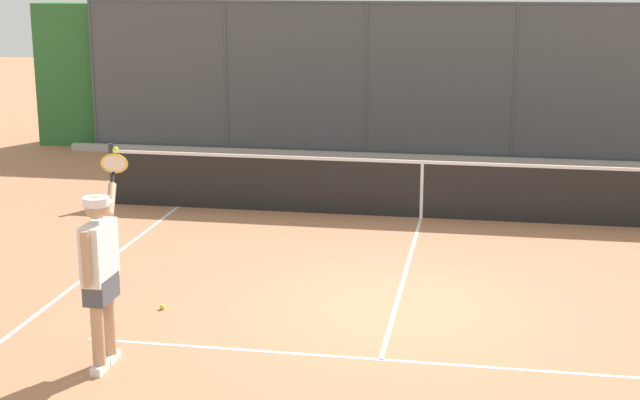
# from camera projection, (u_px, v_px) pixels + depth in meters

# --- Properties ---
(ground_plane) EXTENTS (60.00, 60.00, 0.00)m
(ground_plane) POSITION_uv_depth(u_px,v_px,m) (395.00, 308.00, 11.42)
(ground_plane) COLOR #B27551
(court_line_markings) EXTENTS (8.42, 10.77, 0.01)m
(court_line_markings) POSITION_uv_depth(u_px,v_px,m) (378.00, 370.00, 9.63)
(court_line_markings) COLOR white
(court_line_markings) RESTS_ON ground
(fence_backdrop) EXTENTS (18.43, 1.37, 3.35)m
(fence_backdrop) POSITION_uv_depth(u_px,v_px,m) (441.00, 82.00, 20.35)
(fence_backdrop) COLOR #474C51
(fence_backdrop) RESTS_ON ground
(tennis_net) EXTENTS (10.82, 0.09, 1.07)m
(tennis_net) POSITION_uv_depth(u_px,v_px,m) (422.00, 188.00, 15.42)
(tennis_net) COLOR #2D2D2D
(tennis_net) RESTS_ON ground
(tennis_player) EXTENTS (0.47, 1.47, 2.11)m
(tennis_player) POSITION_uv_depth(u_px,v_px,m) (100.00, 266.00, 9.49)
(tennis_player) COLOR silver
(tennis_player) RESTS_ON ground
(tennis_ball_near_baseline) EXTENTS (0.07, 0.07, 0.07)m
(tennis_ball_near_baseline) POSITION_uv_depth(u_px,v_px,m) (162.00, 307.00, 11.35)
(tennis_ball_near_baseline) COLOR #CCDB33
(tennis_ball_near_baseline) RESTS_ON ground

